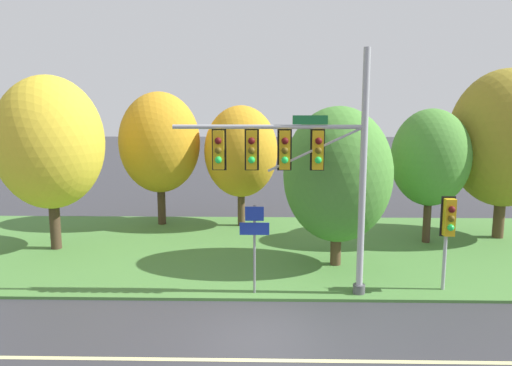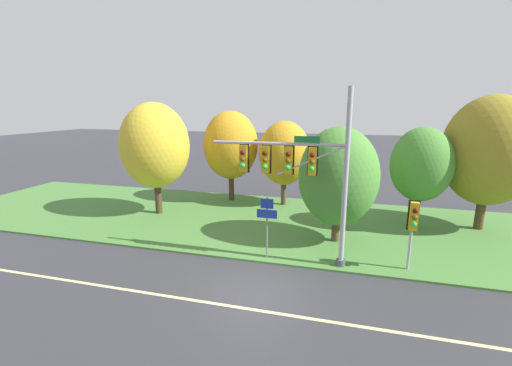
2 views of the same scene
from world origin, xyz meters
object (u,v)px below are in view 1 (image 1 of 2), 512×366
Objects in this scene: tree_behind_signpost at (241,152)px; tree_mid_verge at (338,175)px; pedestrian_signal_near_kerb at (449,223)px; tree_left_of_mast at (160,143)px; tree_right_far at (505,139)px; tree_nearest_road at (50,143)px; tree_tall_centre at (430,158)px; route_sign_post at (254,236)px; traffic_signal_mast at (301,161)px.

tree_behind_signpost is 1.00× the size of tree_mid_verge.
tree_mid_verge is (-3.27, 2.71, 1.19)m from pedestrian_signal_near_kerb.
tree_left_of_mast is 0.87× the size of tree_right_far.
tree_nearest_road is 1.09× the size of tree_left_of_mast.
pedestrian_signal_near_kerb is 0.44× the size of tree_nearest_road.
tree_tall_centre is 3.79m from tree_right_far.
tree_mid_verge is at bearing -38.16° from tree_left_of_mast.
tree_right_far is at bearing 32.46° from route_sign_post.
tree_left_of_mast is (3.65, 4.47, -0.34)m from tree_nearest_road.
tree_right_far reaches higher than pedestrian_signal_near_kerb.
tree_tall_centre reaches higher than route_sign_post.
tree_left_of_mast is 10.32m from tree_mid_verge.
pedestrian_signal_near_kerb reaches higher than route_sign_post.
traffic_signal_mast is 2.87m from route_sign_post.
pedestrian_signal_near_kerb is 0.54× the size of tree_tall_centre.
tree_behind_signpost is at bearing 170.50° from tree_right_far.
tree_nearest_road is at bearing -175.32° from tree_tall_centre.
tree_left_of_mast is 12.99m from tree_tall_centre.
tree_left_of_mast is at bearing 118.19° from route_sign_post.
tree_left_of_mast is 1.11× the size of tree_behind_signpost.
tree_nearest_road is 1.20× the size of tree_mid_verge.
tree_behind_signpost is (4.12, -0.24, -0.42)m from tree_left_of_mast.
tree_mid_verge is 1.02× the size of tree_tall_centre.
route_sign_post is (-6.34, -0.30, -0.37)m from pedestrian_signal_near_kerb.
traffic_signal_mast is at bearing 1.57° from route_sign_post.
traffic_signal_mast is 1.02× the size of tree_right_far.
tree_mid_verge is (8.10, -6.36, -0.69)m from tree_left_of_mast.
traffic_signal_mast is at bearing -75.27° from tree_behind_signpost.
tree_nearest_road reaches higher than route_sign_post.
pedestrian_signal_near_kerb is at bearing 2.68° from route_sign_post.
tree_tall_centre is at bearing -166.27° from tree_right_far.
tree_left_of_mast is 4.15m from tree_behind_signpost.
tree_left_of_mast reaches higher than tree_tall_centre.
tree_behind_signpost reaches higher than route_sign_post.
traffic_signal_mast reaches higher than tree_right_far.
tree_behind_signpost is 8.96m from tree_tall_centre.
tree_tall_centre is at bearing 45.49° from traffic_signal_mast.
tree_nearest_road reaches higher than tree_tall_centre.
tree_nearest_road is 0.95× the size of tree_right_far.
tree_nearest_road is at bearing -129.20° from tree_left_of_mast.
tree_behind_signpost is at bearing -3.33° from tree_left_of_mast.
traffic_signal_mast is at bearing -143.87° from tree_right_far.
tree_behind_signpost is (-7.24, 8.84, 1.46)m from pedestrian_signal_near_kerb.
tree_mid_verge is 9.15m from tree_right_far.
tree_mid_verge is (1.58, 2.97, -0.89)m from traffic_signal_mast.
tree_nearest_road is (-8.67, 4.90, 2.60)m from route_sign_post.
tree_right_far reaches higher than tree_tall_centre.
tree_tall_centre is at bearing 35.59° from tree_mid_verge.
tree_nearest_road reaches higher than tree_left_of_mast.
tree_tall_centre is (8.48, -2.90, 0.03)m from tree_behind_signpost.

